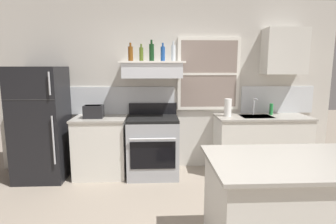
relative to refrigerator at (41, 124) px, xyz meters
The scene contains 17 objects.
back_wall 2.04m from the refrigerator, 11.29° to the left, with size 5.40×0.11×2.70m.
refrigerator is the anchor object (origin of this frame).
counter_left_of_stove 0.93m from the refrigerator, ahead, with size 0.79×0.63×0.91m.
toaster 0.79m from the refrigerator, ahead, with size 0.30×0.20×0.19m.
stove_range 1.69m from the refrigerator, ahead, with size 0.76×0.69×1.09m.
range_hood_shelf 1.83m from the refrigerator, ahead, with size 0.96×0.52×0.24m.
bottle_amber_wine 1.68m from the refrigerator, ahead, with size 0.07×0.07×0.27m.
bottle_olive_oil_square 1.81m from the refrigerator, ahead, with size 0.06×0.06×0.26m.
bottle_dark_green_wine 1.95m from the refrigerator, ahead, with size 0.07×0.07×0.31m.
bottle_blue_liqueur 2.08m from the refrigerator, ahead, with size 0.07×0.07×0.27m.
bottle_clear_tall 2.23m from the refrigerator, ahead, with size 0.06×0.06×0.30m.
counter_right_with_sink 3.37m from the refrigerator, ahead, with size 1.43×0.63×0.91m.
sink_faucet 3.26m from the refrigerator, ahead, with size 0.03×0.17×0.28m.
paper_towel_roll 2.81m from the refrigerator, ahead, with size 0.11×0.11×0.27m, color white.
dish_soap_bottle 3.54m from the refrigerator, ahead, with size 0.06×0.06×0.18m, color #268C3F.
kitchen_island 3.45m from the refrigerator, 34.36° to the right, with size 1.40×0.90×0.91m.
upper_cabinet_right 3.86m from the refrigerator, ahead, with size 0.64×0.32×0.70m.
Camera 1 is at (-0.21, -2.18, 1.66)m, focal length 29.07 mm.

